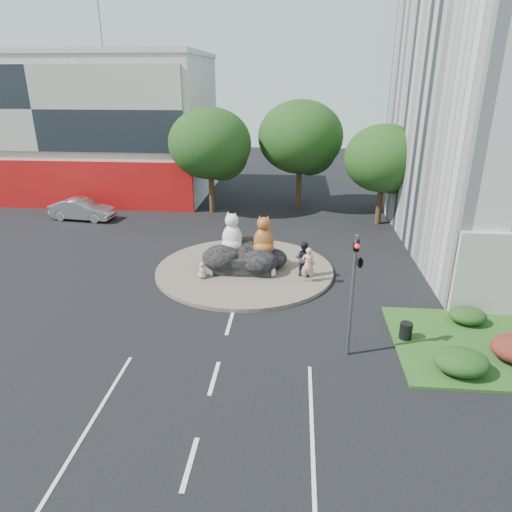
{
  "coord_description": "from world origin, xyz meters",
  "views": [
    {
      "loc": [
        2.75,
        -13.72,
        10.23
      ],
      "look_at": [
        0.89,
        7.3,
        2.0
      ],
      "focal_mm": 32.0,
      "sensor_mm": 36.0,
      "label": 1
    }
  ],
  "objects": [
    {
      "name": "tree_mid",
      "position": [
        3.07,
        24.06,
        5.56
      ],
      "size": [
        6.84,
        6.84,
        8.76
      ],
      "color": "#382314",
      "rests_on": "ground"
    },
    {
      "name": "pedestrian_pink",
      "position": [
        3.52,
        8.49,
        1.14
      ],
      "size": [
        0.71,
        0.49,
        1.89
      ],
      "primitive_type": "imported",
      "rotation": [
        0.0,
        0.0,
        3.2
      ],
      "color": "pink",
      "rests_on": "roundabout_island"
    },
    {
      "name": "cat_white",
      "position": [
        -0.73,
        10.4,
        2.23
      ],
      "size": [
        1.72,
        1.62,
        2.26
      ],
      "primitive_type": null,
      "rotation": [
        0.0,
        0.0,
        -0.42
      ],
      "color": "silver",
      "rests_on": "rock_plinth"
    },
    {
      "name": "cat_tabby",
      "position": [
        1.07,
        10.13,
        2.19
      ],
      "size": [
        1.38,
        1.21,
        2.19
      ],
      "primitive_type": null,
      "rotation": [
        0.0,
        0.0,
        0.06
      ],
      "color": "#A77222",
      "rests_on": "rock_plinth"
    },
    {
      "name": "parked_car",
      "position": [
        -13.61,
        19.02,
        0.81
      ],
      "size": [
        5.06,
        2.24,
        1.62
      ],
      "primitive_type": "imported",
      "rotation": [
        0.0,
        0.0,
        1.46
      ],
      "color": "#A9ABB1",
      "rests_on": "ground"
    },
    {
      "name": "kitten_white",
      "position": [
        1.61,
        9.01,
        0.59
      ],
      "size": [
        0.52,
        0.46,
        0.78
      ],
      "primitive_type": null,
      "rotation": [
        0.0,
        0.0,
        0.13
      ],
      "color": "silver",
      "rests_on": "roundabout_island"
    },
    {
      "name": "hedge_back_green",
      "position": [
        10.5,
        4.8,
        0.48
      ],
      "size": [
        1.6,
        1.28,
        0.72
      ],
      "primitive_type": "ellipsoid",
      "color": "#193912",
      "rests_on": "grass_verge"
    },
    {
      "name": "litter_bin",
      "position": [
        7.5,
        3.24,
        0.47
      ],
      "size": [
        0.63,
        0.63,
        0.71
      ],
      "primitive_type": "cylinder",
      "rotation": [
        0.0,
        0.0,
        -0.24
      ],
      "color": "black",
      "rests_on": "grass_verge"
    },
    {
      "name": "tree_left",
      "position": [
        -3.93,
        22.06,
        5.25
      ],
      "size": [
        6.46,
        6.46,
        8.27
      ],
      "color": "#382314",
      "rests_on": "ground"
    },
    {
      "name": "shophouse_block",
      "position": [
        -18.0,
        27.91,
        6.18
      ],
      "size": [
        25.2,
        12.3,
        17.4
      ],
      "color": "silver",
      "rests_on": "ground"
    },
    {
      "name": "street_lamp",
      "position": [
        12.82,
        8.0,
        4.55
      ],
      "size": [
        2.34,
        0.22,
        8.06
      ],
      "color": "#595B60",
      "rests_on": "ground"
    },
    {
      "name": "hedge_near_green",
      "position": [
        9.0,
        1.0,
        0.57
      ],
      "size": [
        2.0,
        1.6,
        0.9
      ],
      "primitive_type": "ellipsoid",
      "color": "#193912",
      "rests_on": "grass_verge"
    },
    {
      "name": "pedestrian_dark",
      "position": [
        3.28,
        9.24,
        1.16
      ],
      "size": [
        1.13,
        1.0,
        1.93
      ],
      "primitive_type": "imported",
      "rotation": [
        0.0,
        0.0,
        2.8
      ],
      "color": "black",
      "rests_on": "roundabout_island"
    },
    {
      "name": "tree_right",
      "position": [
        9.07,
        20.06,
        4.63
      ],
      "size": [
        5.7,
        5.7,
        7.3
      ],
      "color": "#382314",
      "rests_on": "ground"
    },
    {
      "name": "kitten_calico",
      "position": [
        -2.1,
        8.46,
        0.66
      ],
      "size": [
        0.73,
        0.71,
        0.92
      ],
      "primitive_type": null,
      "rotation": [
        0.0,
        0.0,
        -0.64
      ],
      "color": "beige",
      "rests_on": "roundabout_island"
    },
    {
      "name": "roundabout_island",
      "position": [
        0.0,
        10.0,
        0.1
      ],
      "size": [
        10.0,
        10.0,
        0.2
      ],
      "primitive_type": "cylinder",
      "color": "brown",
      "rests_on": "ground"
    },
    {
      "name": "traffic_light",
      "position": [
        5.1,
        2.0,
        3.62
      ],
      "size": [
        0.44,
        1.24,
        5.0
      ],
      "color": "#595B60",
      "rests_on": "ground"
    },
    {
      "name": "rock_plinth",
      "position": [
        0.0,
        10.0,
        0.65
      ],
      "size": [
        3.2,
        2.6,
        0.9
      ],
      "primitive_type": null,
      "color": "black",
      "rests_on": "roundabout_island"
    },
    {
      "name": "ground",
      "position": [
        0.0,
        0.0,
        0.0
      ],
      "size": [
        120.0,
        120.0,
        0.0
      ],
      "primitive_type": "plane",
      "color": "black",
      "rests_on": "ground"
    }
  ]
}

